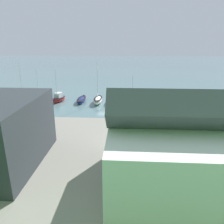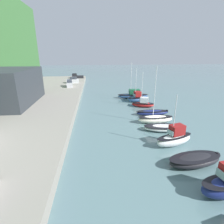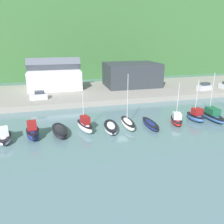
{
  "view_description": "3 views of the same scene",
  "coord_description": "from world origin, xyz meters",
  "px_view_note": "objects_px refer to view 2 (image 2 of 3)",
  "views": [
    {
      "loc": [
        -5.24,
        48.83,
        14.18
      ],
      "look_at": [
        -2.85,
        10.39,
        1.44
      ],
      "focal_mm": 35.0,
      "sensor_mm": 36.0,
      "label": 1
    },
    {
      "loc": [
        -26.22,
        9.95,
        11.58
      ],
      "look_at": [
        2.33,
        6.93,
        1.88
      ],
      "focal_mm": 28.0,
      "sensor_mm": 36.0,
      "label": 2
    },
    {
      "loc": [
        -10.99,
        -35.87,
        15.47
      ],
      "look_at": [
        -0.4,
        5.08,
        1.27
      ],
      "focal_mm": 35.0,
      "sensor_mm": 36.0,
      "label": 3
    }
  ],
  "objects_px": {
    "moored_boat_3": "(175,138)",
    "moored_boat_6": "(152,112)",
    "parked_car_2": "(73,80)",
    "pickup_truck_1": "(77,76)",
    "moored_boat_9": "(133,95)",
    "dog_on_quay": "(75,76)",
    "moored_boat_5": "(155,119)",
    "moored_boat_2": "(195,160)",
    "moored_boat_7": "(143,103)",
    "parked_car_0": "(70,84)",
    "moored_boat_8": "(137,98)",
    "moored_boat_4": "(165,128)"
  },
  "relations": [
    {
      "from": "moored_boat_3",
      "to": "moored_boat_6",
      "type": "height_order",
      "value": "moored_boat_3"
    },
    {
      "from": "parked_car_2",
      "to": "pickup_truck_1",
      "type": "relative_size",
      "value": 0.88
    },
    {
      "from": "moored_boat_9",
      "to": "dog_on_quay",
      "type": "relative_size",
      "value": 11.1
    },
    {
      "from": "moored_boat_5",
      "to": "moored_boat_9",
      "type": "bearing_deg",
      "value": 0.84
    },
    {
      "from": "moored_boat_2",
      "to": "moored_boat_7",
      "type": "relative_size",
      "value": 0.83
    },
    {
      "from": "parked_car_0",
      "to": "moored_boat_8",
      "type": "bearing_deg",
      "value": 133.64
    },
    {
      "from": "moored_boat_3",
      "to": "moored_boat_9",
      "type": "xyz_separation_m",
      "value": [
        25.6,
        -0.21,
        -0.19
      ]
    },
    {
      "from": "moored_boat_4",
      "to": "parked_car_0",
      "type": "relative_size",
      "value": 1.54
    },
    {
      "from": "moored_boat_2",
      "to": "moored_boat_5",
      "type": "bearing_deg",
      "value": -7.49
    },
    {
      "from": "moored_boat_4",
      "to": "moored_boat_9",
      "type": "bearing_deg",
      "value": 8.63
    },
    {
      "from": "moored_boat_3",
      "to": "moored_boat_5",
      "type": "distance_m",
      "value": 7.87
    },
    {
      "from": "moored_boat_4",
      "to": "moored_boat_6",
      "type": "bearing_deg",
      "value": 3.98
    },
    {
      "from": "moored_boat_8",
      "to": "dog_on_quay",
      "type": "xyz_separation_m",
      "value": [
        39.46,
        18.95,
        0.87
      ]
    },
    {
      "from": "moored_boat_9",
      "to": "dog_on_quay",
      "type": "bearing_deg",
      "value": 31.6
    },
    {
      "from": "moored_boat_9",
      "to": "parked_car_0",
      "type": "bearing_deg",
      "value": 61.37
    },
    {
      "from": "moored_boat_9",
      "to": "parked_car_0",
      "type": "relative_size",
      "value": 2.12
    },
    {
      "from": "moored_boat_2",
      "to": "moored_boat_8",
      "type": "bearing_deg",
      "value": -8.13
    },
    {
      "from": "parked_car_0",
      "to": "dog_on_quay",
      "type": "relative_size",
      "value": 5.23
    },
    {
      "from": "moored_boat_5",
      "to": "moored_boat_9",
      "type": "distance_m",
      "value": 17.74
    },
    {
      "from": "moored_boat_8",
      "to": "parked_car_0",
      "type": "height_order",
      "value": "moored_boat_8"
    },
    {
      "from": "moored_boat_4",
      "to": "parked_car_0",
      "type": "distance_m",
      "value": 37.45
    },
    {
      "from": "moored_boat_3",
      "to": "moored_boat_4",
      "type": "xyz_separation_m",
      "value": [
        4.58,
        -0.56,
        -0.57
      ]
    },
    {
      "from": "moored_boat_2",
      "to": "moored_boat_3",
      "type": "xyz_separation_m",
      "value": [
        4.35,
        0.33,
        0.43
      ]
    },
    {
      "from": "moored_boat_7",
      "to": "parked_car_0",
      "type": "xyz_separation_m",
      "value": [
        19.61,
        18.61,
        1.5
      ]
    },
    {
      "from": "moored_boat_4",
      "to": "moored_boat_6",
      "type": "height_order",
      "value": "moored_boat_6"
    },
    {
      "from": "moored_boat_2",
      "to": "pickup_truck_1",
      "type": "relative_size",
      "value": 1.33
    },
    {
      "from": "moored_boat_3",
      "to": "moored_boat_2",
      "type": "bearing_deg",
      "value": 167.9
    },
    {
      "from": "moored_boat_9",
      "to": "moored_boat_3",
      "type": "bearing_deg",
      "value": -176.58
    },
    {
      "from": "moored_boat_5",
      "to": "moored_boat_8",
      "type": "distance_m",
      "value": 14.13
    },
    {
      "from": "moored_boat_9",
      "to": "moored_boat_8",
      "type": "bearing_deg",
      "value": -174.32
    },
    {
      "from": "moored_boat_6",
      "to": "moored_boat_8",
      "type": "xyz_separation_m",
      "value": [
        10.01,
        0.72,
        0.44
      ]
    },
    {
      "from": "moored_boat_6",
      "to": "moored_boat_9",
      "type": "xyz_separation_m",
      "value": [
        13.62,
        0.83,
        0.36
      ]
    },
    {
      "from": "moored_boat_5",
      "to": "moored_boat_2",
      "type": "bearing_deg",
      "value": -178.42
    },
    {
      "from": "moored_boat_6",
      "to": "moored_boat_9",
      "type": "height_order",
      "value": "moored_boat_9"
    },
    {
      "from": "moored_boat_7",
      "to": "moored_boat_6",
      "type": "bearing_deg",
      "value": -157.37
    },
    {
      "from": "moored_boat_6",
      "to": "pickup_truck_1",
      "type": "xyz_separation_m",
      "value": [
        45.4,
        18.32,
        1.68
      ]
    },
    {
      "from": "moored_boat_5",
      "to": "moored_boat_7",
      "type": "height_order",
      "value": "moored_boat_5"
    },
    {
      "from": "moored_boat_7",
      "to": "moored_boat_9",
      "type": "relative_size",
      "value": 0.83
    },
    {
      "from": "moored_boat_3",
      "to": "moored_boat_5",
      "type": "bearing_deg",
      "value": -17.83
    },
    {
      "from": "moored_boat_4",
      "to": "moored_boat_7",
      "type": "distance_m",
      "value": 12.94
    },
    {
      "from": "moored_boat_3",
      "to": "moored_boat_8",
      "type": "distance_m",
      "value": 21.99
    },
    {
      "from": "moored_boat_2",
      "to": "moored_boat_9",
      "type": "distance_m",
      "value": 29.95
    },
    {
      "from": "moored_boat_7",
      "to": "moored_boat_9",
      "type": "height_order",
      "value": "moored_boat_9"
    },
    {
      "from": "moored_boat_2",
      "to": "moored_boat_8",
      "type": "distance_m",
      "value": 26.34
    },
    {
      "from": "moored_boat_2",
      "to": "parked_car_0",
      "type": "distance_m",
      "value": 45.33
    },
    {
      "from": "moored_boat_4",
      "to": "moored_boat_7",
      "type": "height_order",
      "value": "moored_boat_7"
    },
    {
      "from": "moored_boat_2",
      "to": "moored_boat_7",
      "type": "height_order",
      "value": "moored_boat_7"
    },
    {
      "from": "moored_boat_3",
      "to": "parked_car_2",
      "type": "distance_m",
      "value": 47.79
    },
    {
      "from": "parked_car_2",
      "to": "dog_on_quay",
      "type": "relative_size",
      "value": 5.05
    },
    {
      "from": "parked_car_0",
      "to": "dog_on_quay",
      "type": "height_order",
      "value": "parked_car_0"
    }
  ]
}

